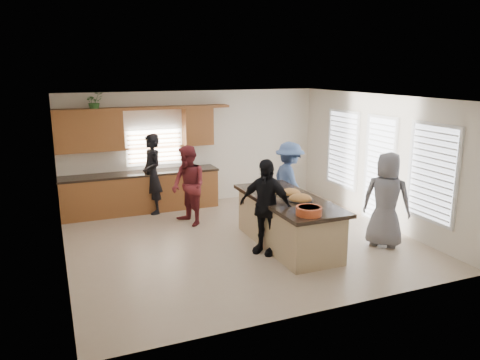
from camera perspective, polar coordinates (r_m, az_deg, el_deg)
name	(u,v)px	position (r m, az deg, el deg)	size (l,w,h in m)	color
floor	(240,240)	(9.36, 0.00, -7.37)	(6.50, 6.50, 0.00)	#C3AC91
room_shell	(240,146)	(8.86, 0.00, 4.19)	(6.52, 6.02, 2.81)	silver
back_cabinetry	(138,174)	(11.24, -12.31, 0.74)	(4.08, 0.66, 2.46)	brown
right_wall_glazing	(381,163)	(10.49, 16.79, 1.97)	(0.06, 4.00, 2.25)	white
island	(288,223)	(9.01, 5.83, -5.24)	(1.15, 2.70, 0.95)	tan
platter_front	(300,199)	(8.70, 7.37, -2.33)	(0.48, 0.48, 0.19)	black
platter_mid	(291,193)	(9.09, 6.20, -1.60)	(0.43, 0.43, 0.17)	black
platter_back	(274,192)	(9.17, 4.11, -1.44)	(0.36, 0.36, 0.15)	black
salad_bowl	(309,210)	(7.87, 8.41, -3.70)	(0.44, 0.44, 0.14)	#D04F26
clear_cup	(330,205)	(8.35, 10.90, -2.97)	(0.08, 0.08, 0.10)	white
plate_stack	(263,187)	(9.56, 2.84, -0.81)	(0.23, 0.23, 0.05)	#B28BCA
flower_vase	(264,174)	(9.68, 2.90, 0.70)	(0.14, 0.14, 0.45)	silver
potted_plant	(94,102)	(10.98, -17.33, 9.10)	(0.37, 0.32, 0.42)	#386B2B
woman_left_back	(152,174)	(11.04, -10.66, 0.73)	(0.68, 0.45, 1.88)	black
woman_left_mid	(189,186)	(10.11, -6.29, -0.71)	(0.84, 0.66, 1.74)	maroon
woman_left_front	(265,207)	(8.52, 3.11, -3.25)	(1.03, 0.43, 1.77)	black
woman_right_back	(289,181)	(10.43, 6.03, -0.17)	(1.14, 0.66, 1.77)	#3C5383
woman_right_front	(386,200)	(9.25, 17.41, -2.31)	(0.89, 0.58, 1.83)	slate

